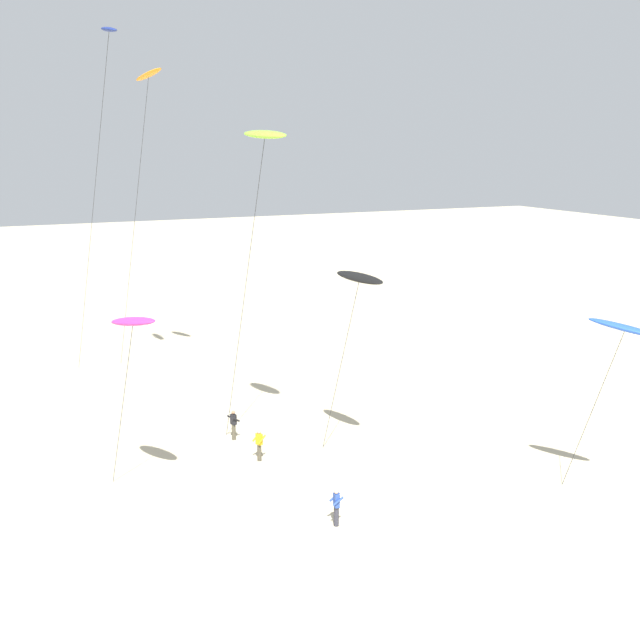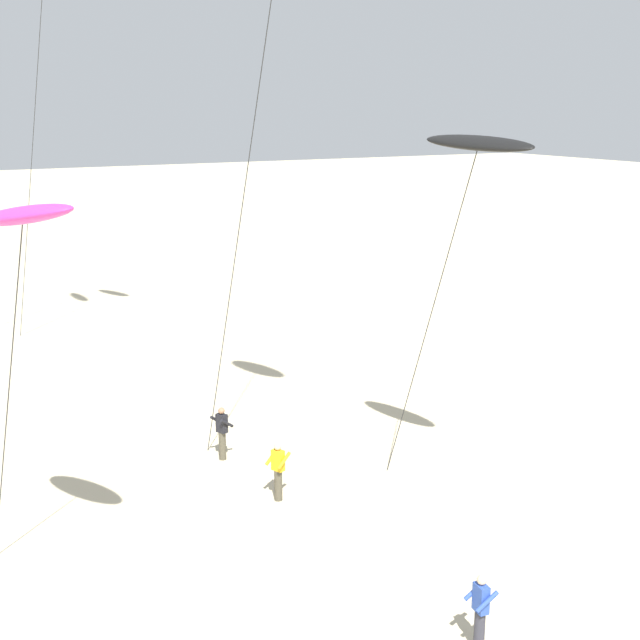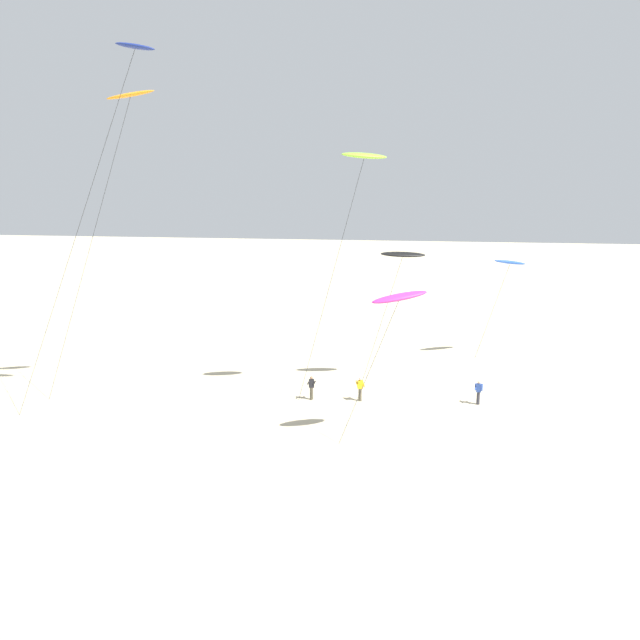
{
  "view_description": "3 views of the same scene",
  "coord_description": "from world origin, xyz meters",
  "px_view_note": "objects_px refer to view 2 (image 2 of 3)",
  "views": [
    {
      "loc": [
        33.88,
        -1.54,
        15.93
      ],
      "look_at": [
        -1.23,
        14.49,
        7.16
      ],
      "focal_mm": 43.87,
      "sensor_mm": 36.0,
      "label": 1
    },
    {
      "loc": [
        18.09,
        1.8,
        10.58
      ],
      "look_at": [
        -4.52,
        14.14,
        4.08
      ],
      "focal_mm": 48.46,
      "sensor_mm": 36.0,
      "label": 2
    },
    {
      "loc": [
        2.03,
        -28.98,
        14.7
      ],
      "look_at": [
        -3.98,
        9.12,
        6.06
      ],
      "focal_mm": 34.77,
      "sensor_mm": 36.0,
      "label": 3
    }
  ],
  "objects_px": {
    "kite_flyer_nearest": "(278,470)",
    "kite_flyer_middle": "(222,432)",
    "kite_magenta": "(22,217)",
    "kite_black": "(478,144)",
    "kite_flyer_furthest": "(480,611)"
  },
  "relations": [
    {
      "from": "kite_flyer_nearest",
      "to": "kite_flyer_middle",
      "type": "relative_size",
      "value": 1.0
    },
    {
      "from": "kite_magenta",
      "to": "kite_black",
      "type": "relative_size",
      "value": 0.9
    },
    {
      "from": "kite_black",
      "to": "kite_flyer_middle",
      "type": "distance_m",
      "value": 11.45
    },
    {
      "from": "kite_black",
      "to": "kite_flyer_middle",
      "type": "xyz_separation_m",
      "value": [
        -5.86,
        -4.61,
        -8.69
      ]
    },
    {
      "from": "kite_magenta",
      "to": "kite_flyer_furthest",
      "type": "distance_m",
      "value": 11.68
    },
    {
      "from": "kite_flyer_middle",
      "to": "kite_flyer_nearest",
      "type": "bearing_deg",
      "value": 4.64
    },
    {
      "from": "kite_flyer_nearest",
      "to": "kite_flyer_middle",
      "type": "xyz_separation_m",
      "value": [
        -3.33,
        -0.27,
        0.0
      ]
    },
    {
      "from": "kite_black",
      "to": "kite_flyer_furthest",
      "type": "relative_size",
      "value": 5.94
    },
    {
      "from": "kite_flyer_furthest",
      "to": "kite_black",
      "type": "bearing_deg",
      "value": 145.06
    },
    {
      "from": "kite_magenta",
      "to": "kite_flyer_furthest",
      "type": "bearing_deg",
      "value": 53.41
    },
    {
      "from": "kite_flyer_nearest",
      "to": "kite_flyer_furthest",
      "type": "height_order",
      "value": "same"
    },
    {
      "from": "kite_black",
      "to": "kite_flyer_middle",
      "type": "bearing_deg",
      "value": -141.78
    },
    {
      "from": "kite_magenta",
      "to": "kite_black",
      "type": "xyz_separation_m",
      "value": [
        -0.13,
        10.91,
        1.09
      ]
    },
    {
      "from": "kite_black",
      "to": "kite_flyer_furthest",
      "type": "distance_m",
      "value": 10.92
    },
    {
      "from": "kite_magenta",
      "to": "kite_flyer_nearest",
      "type": "height_order",
      "value": "kite_magenta"
    }
  ]
}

